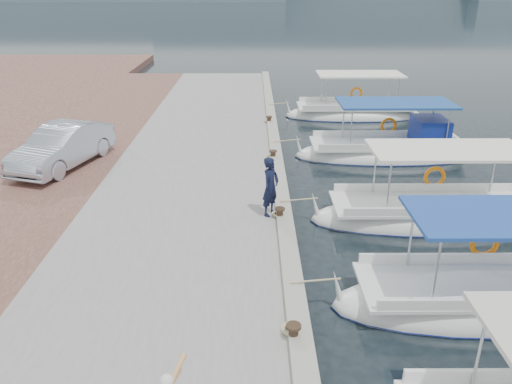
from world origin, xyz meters
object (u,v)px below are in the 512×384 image
fishing_caique_d (389,153)px  fisherman (271,187)px  fishing_caique_e (354,114)px  parked_car (62,146)px  fishing_caique_b (484,303)px  fishing_caique_c (432,217)px

fishing_caique_d → fisherman: fishing_caique_d is taller
fishing_caique_e → fisherman: bearing=-110.3°
parked_car → fishing_caique_b: bearing=-16.7°
fisherman → fishing_caique_e: bearing=13.0°
fishing_caique_e → parked_car: (-11.85, -8.79, 1.10)m
fishing_caique_c → fishing_caique_e: size_ratio=1.01×
fishing_caique_b → fishing_caique_e: same height
fishing_caique_d → parked_car: 12.33m
fishing_caique_c → parked_car: (-11.89, 3.46, 1.10)m
fisherman → fishing_caique_c: bearing=-50.0°
fishing_caique_b → parked_car: bearing=146.5°
fishing_caique_d → fishing_caique_b: bearing=-92.6°
fishing_caique_c → fishing_caique_e: 12.25m
fishing_caique_c → parked_car: 12.43m
fishing_caique_c → fisherman: (-4.78, -0.55, 1.21)m
fishing_caique_e → parked_car: fishing_caique_e is taller
fishing_caique_b → parked_car: (-11.61, 7.68, 1.10)m
parked_car → fishing_caique_e: bearing=53.4°
fishing_caique_b → fishing_caique_c: 4.23m
fishing_caique_c → fishing_caique_d: 5.80m
fishing_caique_c → fisherman: 4.96m
fishing_caique_e → fishing_caique_d: bearing=-88.2°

